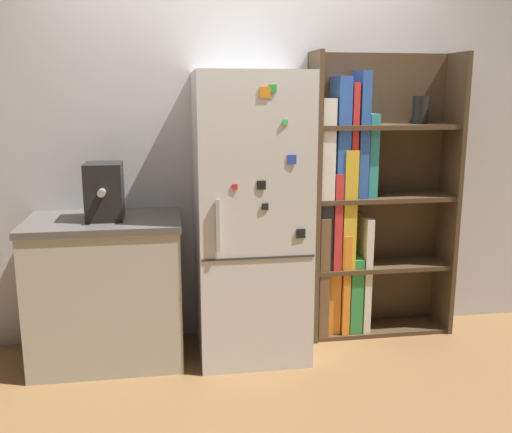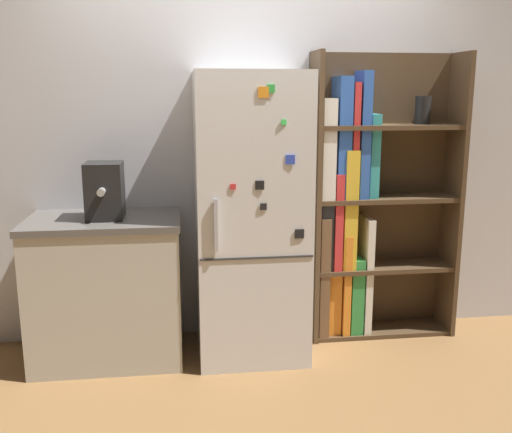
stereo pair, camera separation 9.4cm
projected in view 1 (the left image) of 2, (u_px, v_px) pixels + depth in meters
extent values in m
plane|color=olive|center=(254.00, 358.00, 3.57)|extent=(16.00, 16.00, 0.00)
cube|color=silver|center=(243.00, 144.00, 3.75)|extent=(8.00, 0.05, 2.60)
cube|color=silver|center=(250.00, 217.00, 3.51)|extent=(0.67, 0.63, 1.75)
cube|color=#333333|center=(259.00, 258.00, 3.24)|extent=(0.65, 0.01, 0.01)
cube|color=#B2B2B7|center=(218.00, 226.00, 3.15)|extent=(0.02, 0.02, 0.30)
cube|color=black|center=(265.00, 207.00, 3.18)|extent=(0.04, 0.01, 0.04)
cube|color=red|center=(235.00, 187.00, 3.13)|extent=(0.03, 0.01, 0.03)
cube|color=black|center=(261.00, 185.00, 3.15)|extent=(0.05, 0.01, 0.05)
cube|color=green|center=(285.00, 122.00, 3.10)|extent=(0.03, 0.01, 0.03)
cube|color=orange|center=(265.00, 92.00, 3.05)|extent=(0.06, 0.01, 0.06)
cube|color=blue|center=(292.00, 160.00, 3.15)|extent=(0.05, 0.01, 0.05)
cube|color=black|center=(301.00, 234.00, 3.25)|extent=(0.05, 0.01, 0.05)
cube|color=green|center=(273.00, 89.00, 3.05)|extent=(0.04, 0.01, 0.04)
cube|color=#4C3823|center=(313.00, 200.00, 3.73)|extent=(0.03, 0.30, 1.88)
cube|color=#4C3823|center=(449.00, 196.00, 3.87)|extent=(0.03, 0.30, 1.88)
cube|color=#4C3823|center=(375.00, 194.00, 3.93)|extent=(0.98, 0.03, 1.88)
cube|color=#4C3823|center=(376.00, 328.00, 3.99)|extent=(0.92, 0.27, 0.03)
cube|color=#4C3823|center=(379.00, 266.00, 3.90)|extent=(0.92, 0.27, 0.03)
cube|color=#4C3823|center=(382.00, 198.00, 3.80)|extent=(0.92, 0.27, 0.03)
cube|color=#4C3823|center=(386.00, 127.00, 3.70)|extent=(0.92, 0.27, 0.03)
cube|color=brown|center=(320.00, 274.00, 3.84)|extent=(0.07, 0.25, 0.81)
cube|color=orange|center=(330.00, 292.00, 3.89)|extent=(0.09, 0.22, 0.54)
cube|color=orange|center=(342.00, 281.00, 3.89)|extent=(0.05, 0.26, 0.69)
cube|color=#338C3F|center=(351.00, 292.00, 3.92)|extent=(0.08, 0.25, 0.52)
cube|color=silver|center=(364.00, 273.00, 3.88)|extent=(0.05, 0.22, 0.79)
cube|color=#262628|center=(322.00, 230.00, 3.79)|extent=(0.08, 0.25, 0.50)
cube|color=red|center=(334.00, 220.00, 3.77)|extent=(0.05, 0.23, 0.64)
cube|color=gold|center=(346.00, 209.00, 3.77)|extent=(0.09, 0.22, 0.79)
cube|color=silver|center=(325.00, 149.00, 3.66)|extent=(0.09, 0.23, 0.64)
cube|color=#2D59B2|center=(339.00, 138.00, 3.68)|extent=(0.08, 0.25, 0.77)
cube|color=red|center=(350.00, 141.00, 3.69)|extent=(0.04, 0.22, 0.74)
cube|color=#2D59B2|center=(360.00, 135.00, 3.69)|extent=(0.06, 0.22, 0.81)
cube|color=teal|center=(369.00, 155.00, 3.73)|extent=(0.06, 0.20, 0.54)
cylinder|color=black|center=(420.00, 110.00, 3.71)|extent=(0.10, 0.10, 0.18)
cube|color=#BCB7A8|center=(107.00, 293.00, 3.49)|extent=(0.89, 0.59, 0.85)
cube|color=#5B5651|center=(103.00, 222.00, 3.40)|extent=(0.91, 0.61, 0.04)
cube|color=black|center=(104.00, 191.00, 3.35)|extent=(0.21, 0.24, 0.33)
cylinder|color=#A5A39E|center=(102.00, 193.00, 3.20)|extent=(0.04, 0.06, 0.04)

